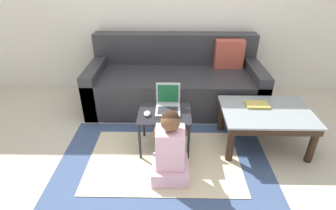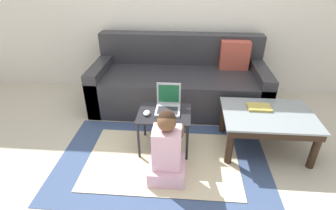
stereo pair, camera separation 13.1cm
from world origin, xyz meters
TOP-DOWN VIEW (x-y plane):
  - ground_plane at (0.00, 0.00)m, footprint 16.00×16.00m
  - area_rug at (-0.06, -0.01)m, footprint 2.01×1.27m
  - couch at (0.05, 1.16)m, footprint 2.15×0.93m
  - coffee_table at (0.94, 0.27)m, footprint 0.87×0.63m
  - laptop_desk at (-0.06, 0.20)m, footprint 0.51×0.41m
  - laptop at (-0.03, 0.26)m, footprint 0.24×0.24m
  - computer_mouse at (-0.23, 0.16)m, footprint 0.06×0.09m
  - person_seated at (-0.01, -0.21)m, footprint 0.32×0.44m
  - book_on_table at (0.87, 0.37)m, footprint 0.23×0.16m

SIDE VIEW (x-z plane):
  - ground_plane at x=0.00m, z-range 0.00..0.00m
  - area_rug at x=-0.06m, z-range 0.00..0.01m
  - person_seated at x=-0.01m, z-range -0.05..0.63m
  - couch at x=0.05m, z-range -0.13..0.73m
  - coffee_table at x=0.94m, z-range 0.14..0.54m
  - laptop_desk at x=-0.06m, z-range 0.15..0.57m
  - book_on_table at x=0.87m, z-range 0.41..0.43m
  - computer_mouse at x=-0.23m, z-range 0.42..0.45m
  - laptop at x=-0.03m, z-range 0.33..0.58m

